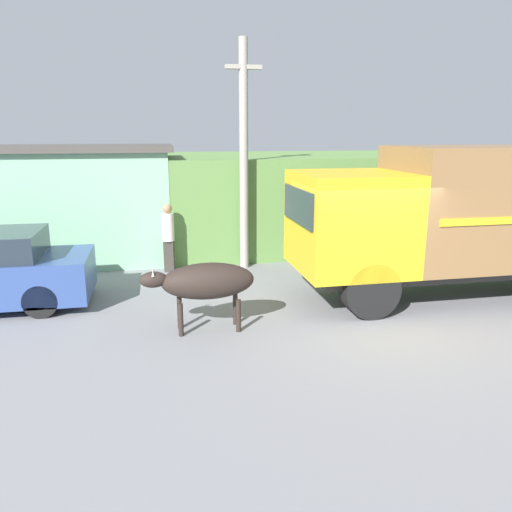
# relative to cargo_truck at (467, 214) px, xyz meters

# --- Properties ---
(ground_plane) EXTENTS (60.00, 60.00, 0.00)m
(ground_plane) POSITION_rel_cargo_truck_xyz_m (-2.55, -0.71, -1.80)
(ground_plane) COLOR gray
(hillside_embankment) EXTENTS (32.00, 5.57, 2.79)m
(hillside_embankment) POSITION_rel_cargo_truck_xyz_m (-2.55, 6.25, -0.40)
(hillside_embankment) COLOR #608C47
(hillside_embankment) RESTS_ON ground_plane
(building_backdrop) EXTENTS (5.35, 2.70, 3.15)m
(building_backdrop) POSITION_rel_cargo_truck_xyz_m (-8.67, 4.65, -0.21)
(building_backdrop) COLOR #8CC69E
(building_backdrop) RESTS_ON ground_plane
(cargo_truck) EXTENTS (7.21, 2.32, 3.20)m
(cargo_truck) POSITION_rel_cargo_truck_xyz_m (0.00, 0.00, 0.00)
(cargo_truck) COLOR #2D2D2D
(cargo_truck) RESTS_ON ground_plane
(brown_cow) EXTENTS (2.02, 0.65, 1.25)m
(brown_cow) POSITION_rel_cargo_truck_xyz_m (-5.71, -0.96, -0.88)
(brown_cow) COLOR #2D231E
(brown_cow) RESTS_ON ground_plane
(pedestrian_on_hill) EXTENTS (0.36, 0.36, 1.74)m
(pedestrian_on_hill) POSITION_rel_cargo_truck_xyz_m (-6.23, 3.13, -0.82)
(pedestrian_on_hill) COLOR #38332D
(pedestrian_on_hill) RESTS_ON ground_plane
(utility_pole) EXTENTS (0.90, 0.22, 5.70)m
(utility_pole) POSITION_rel_cargo_truck_xyz_m (-4.27, 3.18, 1.17)
(utility_pole) COLOR #9E998E
(utility_pole) RESTS_ON ground_plane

